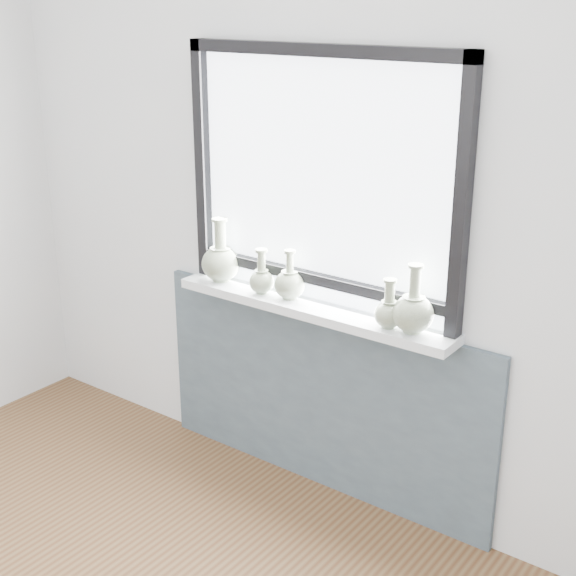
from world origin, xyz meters
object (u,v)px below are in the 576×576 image
Objects in this scene: windowsill at (311,309)px; vase_c at (290,283)px; vase_a at (221,261)px; vase_d at (389,312)px; vase_e at (413,311)px; vase_b at (262,279)px.

vase_c reaches higher than windowsill.
vase_d is at bearing -1.88° from vase_a.
vase_d is (0.50, -0.03, -0.00)m from vase_c.
vase_a reaches higher than vase_d.
vase_e is at bearing -0.75° from vase_a.
vase_e reaches higher than vase_c.
vase_b is at bearing -177.17° from windowsill.
vase_a is 1.46× the size of vase_d.
vase_d is 0.73× the size of vase_e.
vase_e is (0.48, -0.01, 0.11)m from windowsill.
vase_b is 0.64m from vase_d.
vase_a is at bearing 178.12° from vase_d.
vase_a reaches higher than vase_c.
vase_a is 0.25m from vase_b.
vase_d is (0.39, -0.02, 0.09)m from windowsill.
vase_e is (0.60, -0.01, 0.02)m from vase_c.
windowsill is 6.63× the size of vase_d.
vase_a is (-0.50, 0.01, 0.11)m from windowsill.
windowsill is 0.27m from vase_b.
vase_b is at bearing -4.40° from vase_a.
windowsill is 6.61× the size of vase_b.
vase_c is 0.60m from vase_e.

